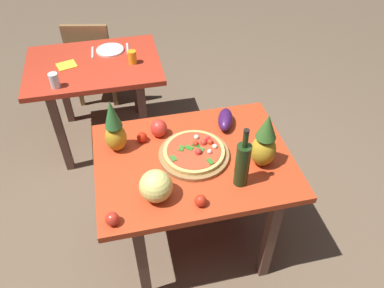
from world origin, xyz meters
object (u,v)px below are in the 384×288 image
wine_bottle (242,164)px  eggplant (225,120)px  pineapple_left (264,143)px  drinking_glass_juice (132,57)px  tomato_at_corner (142,137)px  knife_utensil (127,49)px  melon (156,186)px  display_table (194,171)px  drinking_glass_water (54,80)px  fork_utensil (93,52)px  bell_pepper (159,128)px  background_table (95,76)px  pizza_board (194,155)px  tomato_near_board (200,201)px  dinner_plate (110,50)px  pizza (195,151)px  pineapple_right (114,129)px  tomato_beside_pepper (112,219)px  dining_chair (93,57)px  napkin_folded (67,65)px

wine_bottle → eggplant: size_ratio=1.85×
pineapple_left → drinking_glass_juice: (-0.59, 1.24, -0.10)m
tomato_at_corner → knife_utensil: 1.14m
melon → tomato_at_corner: bearing=92.5°
display_table → eggplant: bearing=43.5°
eggplant → tomato_at_corner: 0.53m
drinking_glass_water → fork_utensil: drinking_glass_water is taller
bell_pepper → background_table: bearing=111.4°
pizza_board → drinking_glass_juice: 1.13m
melon → drinking_glass_water: melon is taller
melon → tomato_near_board: bearing=-25.2°
pizza_board → dinner_plate: size_ratio=1.84×
pizza → tomato_near_board: size_ratio=5.61×
pizza_board → tomato_near_board: 0.35m
drinking_glass_juice → drinking_glass_water: size_ratio=0.94×
pizza → pineapple_right: (-0.43, 0.16, 0.11)m
fork_utensil → tomato_beside_pepper: bearing=-86.6°
tomato_at_corner → drinking_glass_juice: 0.91m
fork_utensil → background_table: bearing=-89.3°
pizza → melon: melon is taller
background_table → dining_chair: (-0.03, 0.60, -0.16)m
dinner_plate → pizza: bearing=-73.4°
melon → drinking_glass_water: 1.27m
tomato_at_corner → drinking_glass_water: 0.88m
drinking_glass_water → wine_bottle: bearing=-49.0°
dining_chair → dinner_plate: size_ratio=3.86×
pizza_board → tomato_near_board: (-0.05, -0.35, 0.02)m
bell_pepper → drinking_glass_juice: 0.88m
background_table → pineapple_left: 1.61m
background_table → melon: size_ratio=6.02×
knife_utensil → background_table: bearing=-147.8°
display_table → background_table: (-0.53, 1.19, -0.01)m
pizza_board → tomato_beside_pepper: 0.61m
background_table → bell_pepper: bell_pepper is taller
drinking_glass_water → dinner_plate: size_ratio=0.49×
background_table → tomato_near_board: 1.60m
fork_utensil → napkin_folded: fork_utensil is taller
pineapple_left → tomato_near_board: (-0.40, -0.21, -0.12)m
pizza_board → eggplant: eggplant is taller
fork_utensil → napkin_folded: (-0.20, -0.15, -0.00)m
bell_pepper → drinking_glass_juice: (-0.07, 0.87, 0.00)m
dinner_plate → fork_utensil: 0.14m
wine_bottle → bell_pepper: bearing=127.2°
display_table → eggplant: (0.26, 0.24, 0.15)m
tomato_at_corner → knife_utensil: size_ratio=0.34×
wine_bottle → eggplant: wine_bottle is taller
fork_utensil → eggplant: bearing=-52.7°
pineapple_right → tomato_at_corner: bearing=11.8°
background_table → pizza: bearing=-65.3°
melon → dining_chair: bearing=98.8°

